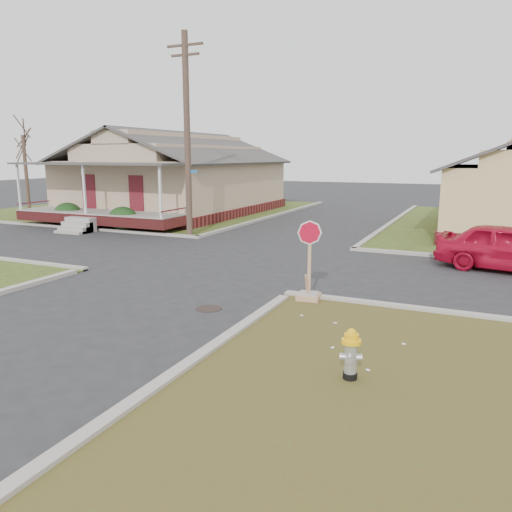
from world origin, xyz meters
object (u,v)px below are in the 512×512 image
at_px(fire_hydrant, 351,351).
at_px(red_sedan, 510,248).
at_px(stop_sign, 309,283).
at_px(utility_pole, 187,134).

xyz_separation_m(fire_hydrant, red_sedan, (2.71, 10.14, 0.24)).
bearing_deg(stop_sign, utility_pole, 130.14).
bearing_deg(stop_sign, red_sedan, 43.78).
xyz_separation_m(fire_hydrant, stop_sign, (-2.13, 4.17, -0.04)).
distance_m(fire_hydrant, red_sedan, 10.50).
distance_m(utility_pole, stop_sign, 12.18).
relative_size(fire_hydrant, red_sedan, 0.19).
relative_size(utility_pole, fire_hydrant, 10.28).
bearing_deg(utility_pole, red_sedan, -7.66).
bearing_deg(fire_hydrant, stop_sign, 99.61).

